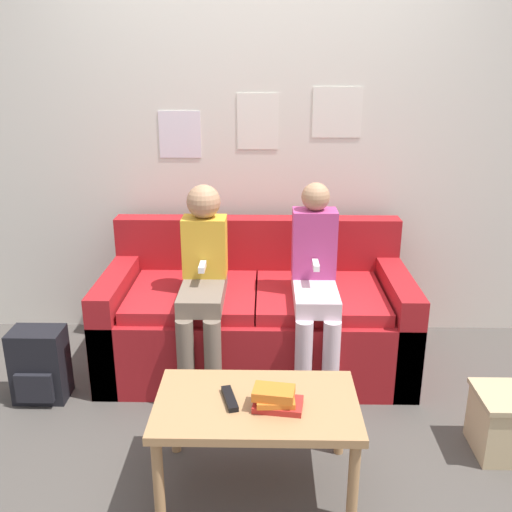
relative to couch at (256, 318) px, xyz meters
name	(u,v)px	position (x,y,z in m)	size (l,w,h in m)	color
ground_plane	(255,412)	(0.00, -0.53, -0.28)	(10.00, 10.00, 0.00)	#4C4742
wall_back	(258,133)	(0.00, 0.51, 1.02)	(8.00, 0.06, 2.60)	silver
couch	(256,318)	(0.00, 0.00, 0.00)	(1.74, 0.83, 0.82)	maroon
coffee_table	(257,412)	(0.02, -1.05, 0.07)	(0.83, 0.50, 0.41)	#AD7F51
person_left	(203,276)	(-0.28, -0.19, 0.34)	(0.24, 0.57, 1.10)	#756656
person_right	(315,278)	(0.32, -0.20, 0.33)	(0.24, 0.57, 1.11)	silver
tv_remote	(230,399)	(-0.09, -1.05, 0.13)	(0.08, 0.17, 0.02)	black
book_stack	(276,399)	(0.10, -1.09, 0.16)	(0.21, 0.15, 0.09)	red
backpack	(40,365)	(-1.14, -0.41, -0.09)	(0.27, 0.21, 0.40)	black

